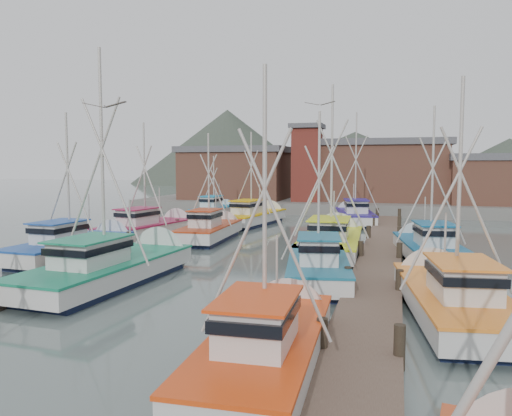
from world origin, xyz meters
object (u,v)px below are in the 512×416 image
(lookout_tower, at_px, (307,162))
(boat_12, at_px, (255,217))
(boat_8, at_px, (212,230))
(boat_4, at_px, (116,267))
(boat_1, at_px, (270,342))

(lookout_tower, relative_size, boat_12, 0.87)
(lookout_tower, relative_size, boat_8, 0.98)
(lookout_tower, distance_m, boat_8, 22.95)
(boat_12, bearing_deg, lookout_tower, 87.85)
(boat_8, xyz_separation_m, boat_12, (0.39, 9.54, 0.00))
(boat_4, xyz_separation_m, boat_12, (-0.07, 22.73, -0.01))
(lookout_tower, bearing_deg, boat_8, -97.05)
(boat_4, xyz_separation_m, boat_8, (-0.46, 13.19, -0.01))
(lookout_tower, relative_size, boat_1, 1.01)
(boat_8, height_order, boat_12, boat_12)
(boat_1, bearing_deg, boat_12, 104.46)
(boat_1, distance_m, boat_4, 11.64)
(boat_4, distance_m, boat_8, 13.20)
(boat_4, bearing_deg, lookout_tower, 89.82)
(boat_1, xyz_separation_m, boat_12, (-9.11, 30.06, 0.00))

